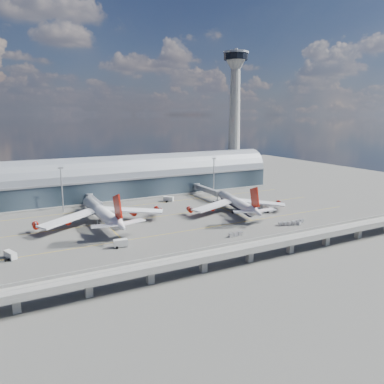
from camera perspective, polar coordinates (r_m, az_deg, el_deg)
name	(u,v)px	position (r m, az deg, el deg)	size (l,w,h in m)	color
ground	(184,224)	(189.78, -1.16, -4.96)	(500.00, 500.00, 0.00)	#474744
taxi_lines	(167,214)	(209.05, -3.87, -3.41)	(200.00, 80.12, 0.01)	gold
terminal	(133,179)	(257.67, -8.94, 1.93)	(200.00, 30.00, 28.00)	#1F2A34
control_tower	(235,118)	(296.62, 6.50, 11.08)	(19.00, 19.00, 103.00)	gray
guideway	(250,248)	(143.47, 8.80, -8.44)	(220.00, 8.50, 7.20)	gray
floodlight_mast_left	(62,188)	(223.74, -19.21, 0.54)	(3.00, 0.70, 25.70)	gray
floodlight_mast_right	(214,175)	(257.40, 3.34, 2.56)	(3.00, 0.70, 25.70)	gray
airliner_left	(102,213)	(193.53, -13.50, -3.11)	(65.67, 68.96, 21.05)	white
airliner_right	(237,203)	(213.87, 6.92, -1.74)	(57.76, 60.45, 19.31)	white
jet_bridge_left	(94,200)	(226.58, -14.78, -1.24)	(4.40, 28.00, 7.25)	gray
jet_bridge_right	(206,189)	(251.41, 2.10, 0.40)	(4.40, 32.00, 7.25)	gray
service_truck_0	(10,255)	(161.66, -25.95, -8.62)	(4.71, 7.34, 2.89)	beige
service_truck_1	(121,243)	(160.51, -10.82, -7.69)	(6.06, 3.56, 3.31)	beige
service_truck_2	(258,208)	(219.01, 9.96, -2.40)	(9.43, 5.03, 3.29)	beige
service_truck_3	(267,209)	(218.29, 11.42, -2.51)	(3.18, 6.96, 3.29)	beige
service_truck_4	(216,203)	(230.03, 3.68, -1.68)	(2.25, 4.39, 2.53)	beige
service_truck_5	(168,199)	(239.43, -3.63, -1.07)	(6.44, 6.06, 3.10)	beige
cargo_train_0	(236,234)	(172.81, 6.66, -6.42)	(7.46, 1.79, 1.66)	gray
cargo_train_1	(289,224)	(194.31, 14.63, -4.69)	(11.76, 5.85, 1.60)	gray
cargo_train_2	(298,222)	(198.79, 15.79, -4.37)	(7.54, 1.68, 1.68)	gray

